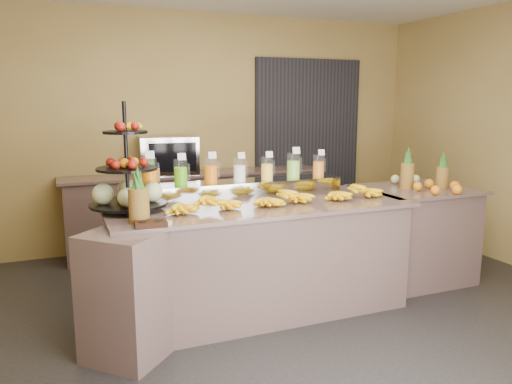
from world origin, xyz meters
TOP-DOWN VIEW (x-y plane):
  - ground at (0.00, 0.00)m, footprint 6.00×6.00m
  - room_envelope at (0.19, 0.79)m, footprint 6.04×5.02m
  - buffet_counter at (-0.12, 0.26)m, footprint 2.75×1.25m
  - right_counter at (1.70, 0.40)m, footprint 1.08×0.88m
  - back_ledge at (0.00, 2.25)m, footprint 3.10×0.55m
  - pitcher_tray at (-0.07, 0.58)m, footprint 1.85×0.30m
  - juice_pitcher_orange_a at (-0.85, 0.58)m, footprint 0.13×0.13m
  - juice_pitcher_green at (-0.59, 0.58)m, footprint 0.12×0.12m
  - juice_pitcher_orange_b at (-0.33, 0.58)m, footprint 0.12×0.12m
  - juice_pitcher_milk at (-0.07, 0.58)m, footprint 0.11×0.11m
  - juice_pitcher_lemon at (0.19, 0.58)m, footprint 0.11×0.11m
  - juice_pitcher_lime at (0.45, 0.58)m, footprint 0.12×0.13m
  - juice_pitcher_orange_c at (0.71, 0.58)m, footprint 0.11×0.11m
  - banana_heap at (0.18, 0.22)m, footprint 1.92×0.17m
  - fruit_stand at (-1.00, 0.45)m, footprint 0.74×0.74m
  - condiment_caddy at (-0.97, -0.12)m, footprint 0.23×0.18m
  - pineapple_left_a at (-1.03, 0.01)m, footprint 0.14×0.14m
  - pineapple_left_b at (-0.79, 0.81)m, footprint 0.14×0.14m
  - right_fruit_pile at (1.75, 0.26)m, footprint 0.47×0.45m
  - oven_warmer at (-0.33, 2.25)m, footprint 0.69×0.52m

SIDE VIEW (x-z plane):
  - ground at x=0.00m, z-range 0.00..0.00m
  - buffet_counter at x=-0.12m, z-range 0.00..0.93m
  - back_ledge at x=0.00m, z-range 0.00..0.93m
  - right_counter at x=1.70m, z-range 0.00..0.93m
  - condiment_caddy at x=-0.97m, z-range 0.93..0.96m
  - banana_heap at x=0.18m, z-range 0.92..1.07m
  - pitcher_tray at x=-0.07m, z-range 0.93..1.08m
  - right_fruit_pile at x=1.75m, z-range 0.89..1.13m
  - pineapple_left_a at x=-1.03m, z-range 0.88..1.28m
  - pineapple_left_b at x=-0.79m, z-range 0.88..1.30m
  - fruit_stand at x=-1.00m, z-range 0.73..1.56m
  - oven_warmer at x=-0.33m, z-range 0.93..1.36m
  - juice_pitcher_orange_c at x=0.71m, z-range 1.04..1.30m
  - juice_pitcher_lemon at x=0.19m, z-range 1.04..1.30m
  - juice_pitcher_milk at x=-0.07m, z-range 1.04..1.30m
  - juice_pitcher_green at x=-0.59m, z-range 1.03..1.31m
  - juice_pitcher_orange_b at x=-0.33m, z-range 1.03..1.31m
  - juice_pitcher_lime at x=0.45m, z-range 1.03..1.32m
  - juice_pitcher_orange_a at x=-0.85m, z-range 1.03..1.34m
  - room_envelope at x=0.19m, z-range 0.47..3.29m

